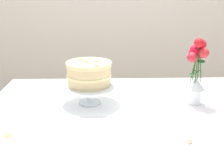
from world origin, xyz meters
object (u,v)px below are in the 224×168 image
dining_table (127,127)px  cake_stand (89,88)px  layer_cake (89,74)px  flower_vase (197,71)px

dining_table → cake_stand: cake_stand is taller
layer_cake → flower_vase: flower_vase is taller
dining_table → flower_vase: size_ratio=4.18×
layer_cake → flower_vase: 0.53m
dining_table → layer_cake: size_ratio=6.33×
layer_cake → flower_vase: bearing=-0.4°
cake_stand → layer_cake: size_ratio=1.31×
dining_table → cake_stand: size_ratio=4.83×
cake_stand → flower_vase: 0.53m
dining_table → cake_stand: 0.27m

